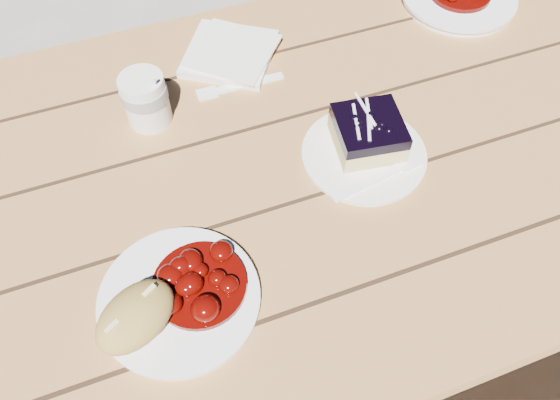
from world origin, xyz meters
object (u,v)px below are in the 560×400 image
object	(u,v)px
picnic_table	(272,219)
dessert_plate	(364,155)
blueberry_cake	(368,133)
main_plate	(180,300)
coffee_cup	(146,100)
bread_roll	(135,316)

from	to	relation	value
picnic_table	dessert_plate	distance (m)	0.22
dessert_plate	blueberry_cake	world-z (taller)	blueberry_cake
main_plate	blueberry_cake	size ratio (longest dim) A/B	1.82
coffee_cup	bread_roll	bearing A→B (deg)	-104.46
picnic_table	main_plate	xyz separation A→B (m)	(-0.19, -0.18, 0.17)
bread_roll	dessert_plate	bearing A→B (deg)	22.28
bread_roll	dessert_plate	world-z (taller)	bread_roll
bread_roll	blueberry_cake	size ratio (longest dim) A/B	0.97
coffee_cup	blueberry_cake	bearing A→B (deg)	-30.77
picnic_table	bread_roll	distance (m)	0.38
bread_roll	dessert_plate	distance (m)	0.42
picnic_table	dessert_plate	xyz separation A→B (m)	(0.14, -0.04, 0.17)
blueberry_cake	coffee_cup	distance (m)	0.36
bread_roll	picnic_table	bearing A→B (deg)	38.58
bread_roll	coffee_cup	xyz separation A→B (m)	(0.09, 0.36, -0.00)
main_plate	blueberry_cake	distance (m)	0.38
picnic_table	blueberry_cake	size ratio (longest dim) A/B	17.65
blueberry_cake	bread_roll	bearing A→B (deg)	-147.81
dessert_plate	blueberry_cake	size ratio (longest dim) A/B	1.67
blueberry_cake	coffee_cup	xyz separation A→B (m)	(-0.31, 0.18, 0.01)
dessert_plate	blueberry_cake	distance (m)	0.04
picnic_table	bread_roll	size ratio (longest dim) A/B	18.16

